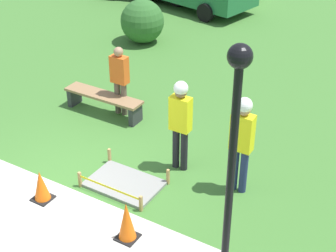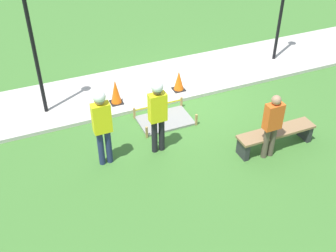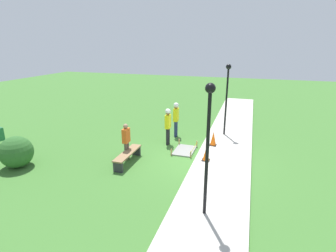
{
  "view_description": "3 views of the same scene",
  "coord_description": "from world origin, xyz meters",
  "px_view_note": "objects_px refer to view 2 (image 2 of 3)",
  "views": [
    {
      "loc": [
        5.63,
        -5.53,
        5.92
      ],
      "look_at": [
        1.48,
        1.36,
        1.13
      ],
      "focal_mm": 55.0,
      "sensor_mm": 36.0,
      "label": 1
    },
    {
      "loc": [
        4.41,
        9.05,
        6.36
      ],
      "look_at": [
        1.33,
        1.86,
        0.74
      ],
      "focal_mm": 45.0,
      "sensor_mm": 36.0,
      "label": 2
    },
    {
      "loc": [
        -10.45,
        -2.07,
        4.99
      ],
      "look_at": [
        1.28,
        1.65,
        1.07
      ],
      "focal_mm": 28.0,
      "sensor_mm": 36.0,
      "label": 3
    }
  ],
  "objects_px": {
    "lamppost_near": "(28,21)",
    "bystander_in_orange_shirt": "(272,123)",
    "worker_supervisor": "(102,121)",
    "traffic_cone_far_patch": "(116,92)",
    "park_bench": "(276,135)",
    "traffic_cone_near_patch": "(179,81)",
    "worker_assistant": "(158,110)"
  },
  "relations": [
    {
      "from": "lamppost_near",
      "to": "bystander_in_orange_shirt",
      "type": "bearing_deg",
      "value": 139.39
    },
    {
      "from": "bystander_in_orange_shirt",
      "to": "worker_supervisor",
      "type": "bearing_deg",
      "value": -19.54
    },
    {
      "from": "traffic_cone_far_patch",
      "to": "park_bench",
      "type": "height_order",
      "value": "traffic_cone_far_patch"
    },
    {
      "from": "traffic_cone_near_patch",
      "to": "lamppost_near",
      "type": "relative_size",
      "value": 0.16
    },
    {
      "from": "worker_assistant",
      "to": "bystander_in_orange_shirt",
      "type": "xyz_separation_m",
      "value": [
        -2.27,
        1.2,
        -0.21
      ]
    },
    {
      "from": "worker_assistant",
      "to": "park_bench",
      "type": "bearing_deg",
      "value": 159.2
    },
    {
      "from": "lamppost_near",
      "to": "traffic_cone_near_patch",
      "type": "bearing_deg",
      "value": 174.05
    },
    {
      "from": "bystander_in_orange_shirt",
      "to": "lamppost_near",
      "type": "bearing_deg",
      "value": -40.61
    },
    {
      "from": "traffic_cone_far_patch",
      "to": "worker_assistant",
      "type": "distance_m",
      "value": 2.39
    },
    {
      "from": "worker_assistant",
      "to": "bystander_in_orange_shirt",
      "type": "relative_size",
      "value": 1.14
    },
    {
      "from": "park_bench",
      "to": "worker_supervisor",
      "type": "relative_size",
      "value": 1.03
    },
    {
      "from": "traffic_cone_far_patch",
      "to": "lamppost_near",
      "type": "distance_m",
      "value": 2.88
    },
    {
      "from": "worker_assistant",
      "to": "worker_supervisor",
      "type": "bearing_deg",
      "value": -2.52
    },
    {
      "from": "traffic_cone_near_patch",
      "to": "worker_assistant",
      "type": "height_order",
      "value": "worker_assistant"
    },
    {
      "from": "worker_assistant",
      "to": "lamppost_near",
      "type": "xyz_separation_m",
      "value": [
        2.18,
        -2.61,
        1.48
      ]
    },
    {
      "from": "park_bench",
      "to": "bystander_in_orange_shirt",
      "type": "relative_size",
      "value": 1.19
    },
    {
      "from": "traffic_cone_far_patch",
      "to": "worker_assistant",
      "type": "height_order",
      "value": "worker_assistant"
    },
    {
      "from": "worker_supervisor",
      "to": "bystander_in_orange_shirt",
      "type": "height_order",
      "value": "worker_supervisor"
    },
    {
      "from": "traffic_cone_near_patch",
      "to": "lamppost_near",
      "type": "distance_m",
      "value": 4.35
    },
    {
      "from": "park_bench",
      "to": "worker_supervisor",
      "type": "bearing_deg",
      "value": -15.1
    },
    {
      "from": "traffic_cone_near_patch",
      "to": "traffic_cone_far_patch",
      "type": "xyz_separation_m",
      "value": [
        1.87,
        -0.04,
        0.06
      ]
    },
    {
      "from": "park_bench",
      "to": "lamppost_near",
      "type": "relative_size",
      "value": 0.51
    },
    {
      "from": "park_bench",
      "to": "lamppost_near",
      "type": "bearing_deg",
      "value": -36.96
    },
    {
      "from": "park_bench",
      "to": "bystander_in_orange_shirt",
      "type": "distance_m",
      "value": 0.71
    },
    {
      "from": "park_bench",
      "to": "lamppost_near",
      "type": "height_order",
      "value": "lamppost_near"
    },
    {
      "from": "worker_supervisor",
      "to": "worker_assistant",
      "type": "relative_size",
      "value": 1.02
    },
    {
      "from": "bystander_in_orange_shirt",
      "to": "traffic_cone_far_patch",
      "type": "bearing_deg",
      "value": -53.17
    },
    {
      "from": "traffic_cone_near_patch",
      "to": "worker_supervisor",
      "type": "height_order",
      "value": "worker_supervisor"
    },
    {
      "from": "worker_supervisor",
      "to": "lamppost_near",
      "type": "distance_m",
      "value": 3.08
    },
    {
      "from": "park_bench",
      "to": "bystander_in_orange_shirt",
      "type": "xyz_separation_m",
      "value": [
        0.34,
        0.21,
        0.58
      ]
    },
    {
      "from": "worker_assistant",
      "to": "lamppost_near",
      "type": "height_order",
      "value": "lamppost_near"
    },
    {
      "from": "park_bench",
      "to": "lamppost_near",
      "type": "xyz_separation_m",
      "value": [
        4.79,
        -3.61,
        2.27
      ]
    }
  ]
}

